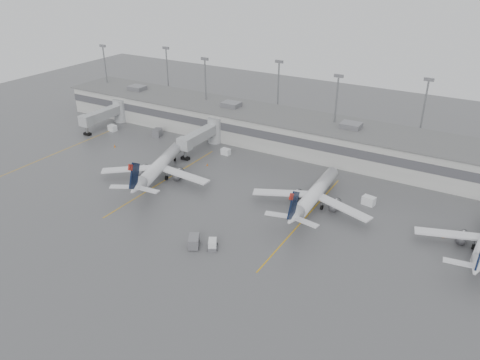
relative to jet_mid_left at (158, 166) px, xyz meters
The scene contains 18 objects.
ground 31.07m from the jet_mid_left, 51.22° to the right, with size 260.00×260.00×0.00m, color #535355.
terminal 39.03m from the jet_mid_left, 60.24° to the left, with size 152.00×17.00×9.45m.
light_masts 45.04m from the jet_mid_left, 63.95° to the left, with size 142.40×8.00×20.60m.
jet_bridge_left 42.11m from the jet_mid_left, 149.11° to the left, with size 4.00×17.20×7.00m.
jet_bridge_right 21.66m from the jet_mid_left, 92.98° to the left, with size 4.00×17.20×7.00m.
stand_markings 19.60m from the jet_mid_left, ahead, with size 105.25×40.00×0.01m.
jet_mid_left is the anchor object (origin of this frame).
jet_mid_right 36.91m from the jet_mid_left, ahead, with size 25.67×28.80×9.31m.
baggage_tug 32.13m from the jet_mid_left, 33.75° to the right, with size 2.69×3.08×1.69m.
baggage_cart 30.24m from the jet_mid_left, 39.02° to the right, with size 3.14×3.64×2.03m.
gse_uld_a 37.06m from the jet_mid_left, 150.68° to the left, with size 2.51×1.67×1.78m, color white.
gse_uld_b 20.86m from the jet_mid_left, 72.86° to the left, with size 2.32×1.55×1.64m, color white.
gse_uld_c 47.82m from the jet_mid_left, 14.77° to the left, with size 2.60×1.73×1.84m, color white.
gse_loader 28.18m from the jet_mid_left, 130.06° to the left, with size 2.05×3.28×2.05m, color slate.
cone_a 24.47m from the jet_mid_left, 158.51° to the left, with size 0.47×0.47×0.74m, color #DF6704.
cone_b 13.21m from the jet_mid_left, 63.31° to the left, with size 0.38×0.38×0.61m, color #DF6704.
cone_c 38.72m from the jet_mid_left, ahead, with size 0.43×0.43×0.69m, color #DF6704.
cone_d 62.36m from the jet_mid_left, ahead, with size 0.47×0.47×0.75m, color #DF6704.
Camera 1 is at (46.77, -51.68, 48.24)m, focal length 35.00 mm.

